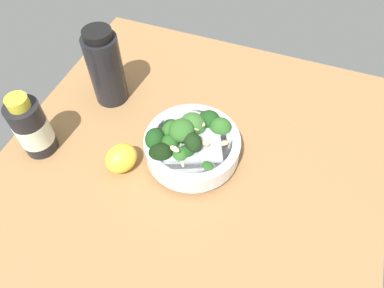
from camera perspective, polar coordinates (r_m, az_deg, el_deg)
The scene contains 5 objects.
ground_plane at distance 68.95cm, azimuth 0.24°, elevation -2.60°, with size 69.96×69.96×4.11cm, color #996D42.
bowl_of_broccoli at distance 63.82cm, azimuth -0.36°, elevation 0.15°, with size 17.38×17.54×9.39cm.
lemon_wedge at distance 64.88cm, azimuth -11.38°, elevation -2.26°, with size 6.09×5.16×5.08cm, color yellow.
bottle_tall at distance 69.97cm, azimuth -24.49°, elevation 2.39°, with size 6.19×6.19×13.37cm.
bottle_short at distance 73.65cm, azimuth -13.82°, elevation 11.91°, with size 6.87×6.87×16.70cm.
Camera 1 is at (-36.56, -13.31, 54.87)cm, focal length 32.94 mm.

